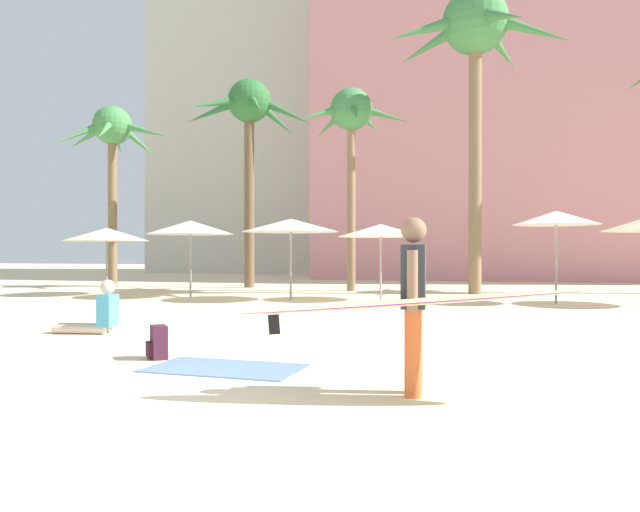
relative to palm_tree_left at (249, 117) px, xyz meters
The scene contains 16 objects.
ground 20.24m from the palm_tree_left, 71.89° to the right, with size 120.00×120.00×0.00m, color beige.
hotel_pink 17.21m from the palm_tree_left, 43.48° to the left, with size 24.01×8.28×19.87m, color pink.
hotel_tower_gray 21.06m from the palm_tree_left, 100.66° to the left, with size 19.60×9.94×26.76m, color beige.
palm_tree_left is the anchor object (origin of this frame).
palm_tree_center 4.49m from the palm_tree_left, 14.57° to the right, with size 3.76×3.93×7.14m.
palm_tree_right 8.86m from the palm_tree_left, 10.49° to the right, with size 5.76×5.52×9.96m.
palm_tree_far_right 5.81m from the palm_tree_left, behind, with size 4.87×4.50×7.29m.
cafe_umbrella_0 7.48m from the palm_tree_left, 119.28° to the right, with size 2.72×2.72×2.15m.
cafe_umbrella_1 12.55m from the palm_tree_left, 24.68° to the right, with size 2.25×2.25×2.46m.
cafe_umbrella_3 8.03m from the palm_tree_left, 57.89° to the right, with size 2.80×2.80×2.31m.
cafe_umbrella_5 9.08m from the palm_tree_left, 39.61° to the right, with size 2.48×2.48×2.16m.
cafe_umbrella_6 6.99m from the palm_tree_left, 87.45° to the right, with size 2.65×2.65×2.32m.
beach_towel 18.08m from the palm_tree_left, 68.97° to the right, with size 1.77×1.02×0.01m, color #6684E0.
backpack 17.33m from the palm_tree_left, 72.12° to the right, with size 0.35×0.35×0.42m.
person_far_left 19.41m from the palm_tree_left, 63.43° to the right, with size 3.11×1.06×1.68m.
person_far_right 15.05m from the palm_tree_left, 78.71° to the right, with size 1.06×0.55×0.90m.
Camera 1 is at (3.04, -4.09, 1.34)m, focal length 34.52 mm.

